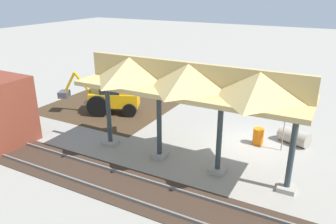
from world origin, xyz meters
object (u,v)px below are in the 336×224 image
(stop_sign, at_px, (285,119))
(concrete_pipe, at_px, (294,137))
(backhoe, at_px, (112,95))
(traffic_barrel, at_px, (258,136))

(stop_sign, height_order, concrete_pipe, stop_sign)
(backhoe, height_order, traffic_barrel, backhoe)
(stop_sign, relative_size, backhoe, 0.46)
(stop_sign, height_order, traffic_barrel, stop_sign)
(backhoe, distance_m, traffic_barrel, 9.72)
(stop_sign, distance_m, concrete_pipe, 1.79)
(stop_sign, distance_m, backhoe, 10.96)
(traffic_barrel, bearing_deg, concrete_pipe, -149.90)
(concrete_pipe, bearing_deg, backhoe, 4.28)
(concrete_pipe, distance_m, traffic_barrel, 1.93)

